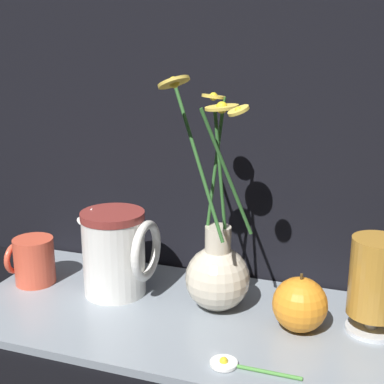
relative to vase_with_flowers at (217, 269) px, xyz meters
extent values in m
plane|color=black|center=(-0.04, -0.03, -0.08)|extent=(6.00, 6.00, 0.00)
cube|color=gray|center=(-0.04, -0.03, -0.07)|extent=(0.67, 0.32, 0.01)
sphere|color=beige|center=(0.00, 0.00, -0.02)|extent=(0.10, 0.10, 0.10)
cylinder|color=beige|center=(0.00, 0.00, 0.04)|extent=(0.04, 0.04, 0.05)
cylinder|color=#336B2D|center=(0.02, -0.03, 0.16)|extent=(0.07, 0.05, 0.18)
cylinder|color=#EAC64C|center=(0.04, -0.06, 0.25)|extent=(0.04, 0.04, 0.01)
sphere|color=yellow|center=(0.04, -0.06, 0.25)|extent=(0.01, 0.01, 0.01)
cylinder|color=#336B2D|center=(0.00, -0.01, 0.16)|extent=(0.02, 0.01, 0.18)
cylinder|color=#EAC64C|center=(0.01, -0.01, 0.25)|extent=(0.06, 0.06, 0.01)
sphere|color=yellow|center=(0.01, -0.01, 0.25)|extent=(0.02, 0.02, 0.02)
cylinder|color=#336B2D|center=(-0.01, 0.01, 0.16)|extent=(0.03, 0.02, 0.19)
cylinder|color=#EAC64C|center=(-0.01, 0.02, 0.26)|extent=(0.05, 0.05, 0.01)
sphere|color=yellow|center=(-0.01, 0.02, 0.26)|extent=(0.01, 0.01, 0.01)
cylinder|color=#336B2D|center=(-0.02, -0.04, 0.18)|extent=(0.09, 0.04, 0.22)
cylinder|color=#EAC64C|center=(-0.04, -0.08, 0.28)|extent=(0.05, 0.05, 0.02)
sphere|color=yellow|center=(-0.04, -0.08, 0.28)|extent=(0.01, 0.01, 0.01)
cylinder|color=#DB5138|center=(-0.32, -0.01, -0.03)|extent=(0.07, 0.07, 0.08)
torus|color=#DB5138|center=(-0.36, -0.01, -0.03)|extent=(0.01, 0.05, 0.05)
cylinder|color=white|center=(-0.17, 0.00, 0.00)|extent=(0.10, 0.10, 0.14)
cylinder|color=maroon|center=(-0.17, 0.00, 0.07)|extent=(0.10, 0.10, 0.01)
torus|color=white|center=(-0.12, 0.00, 0.02)|extent=(0.01, 0.10, 0.10)
cone|color=white|center=(-0.22, 0.00, 0.06)|extent=(0.04, 0.03, 0.04)
cylinder|color=silver|center=(0.23, 0.01, -0.06)|extent=(0.07, 0.07, 0.01)
cylinder|color=silver|center=(0.23, 0.01, -0.05)|extent=(0.02, 0.02, 0.02)
cylinder|color=#B77F2D|center=(0.23, 0.01, 0.02)|extent=(0.07, 0.07, 0.11)
sphere|color=orange|center=(0.13, -0.02, -0.03)|extent=(0.08, 0.08, 0.08)
cylinder|color=#4C3819|center=(0.13, -0.02, 0.02)|extent=(0.00, 0.00, 0.01)
cylinder|color=#4C8E3D|center=(0.10, -0.14, -0.06)|extent=(0.10, 0.01, 0.01)
cylinder|color=white|center=(0.05, -0.14, -0.06)|extent=(0.04, 0.04, 0.00)
sphere|color=yellow|center=(0.05, -0.14, -0.06)|extent=(0.01, 0.01, 0.01)
camera|label=1|loc=(0.21, -0.72, 0.33)|focal=50.00mm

